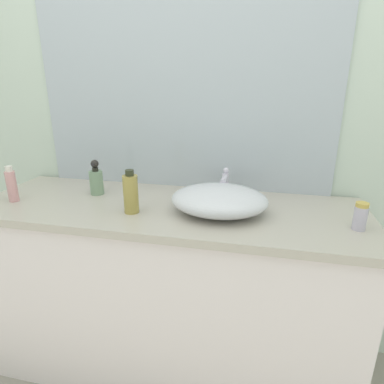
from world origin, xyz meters
TOP-DOWN VIEW (x-y plane):
  - bathroom_wall_rear at (0.00, 0.73)m, footprint 6.00×0.06m
  - vanity_counter at (-0.08, 0.39)m, footprint 1.75×0.60m
  - wall_mirror_panel at (-0.08, 0.69)m, footprint 1.48×0.01m
  - sink_basin at (0.16, 0.36)m, footprint 0.41×0.33m
  - faucet at (0.16, 0.54)m, footprint 0.03×0.13m
  - soap_dispenser at (-0.46, 0.47)m, footprint 0.06×0.06m
  - lotion_bottle at (-0.79, 0.29)m, footprint 0.04×0.04m
  - perfume_bottle at (-0.20, 0.28)m, footprint 0.06×0.06m
  - spray_can at (0.70, 0.31)m, footprint 0.05×0.05m

SIDE VIEW (x-z plane):
  - vanity_counter at x=-0.08m, z-range 0.00..0.90m
  - spray_can at x=0.70m, z-range 0.90..1.00m
  - sink_basin at x=0.16m, z-range 0.90..1.01m
  - soap_dispenser at x=-0.46m, z-range 0.88..1.05m
  - lotion_bottle at x=-0.79m, z-range 0.89..1.06m
  - faucet at x=0.16m, z-range 0.91..1.05m
  - perfume_bottle at x=-0.20m, z-range 0.89..1.08m
  - bathroom_wall_rear at x=0.00m, z-range 0.00..2.60m
  - wall_mirror_panel at x=-0.08m, z-range 0.90..2.09m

